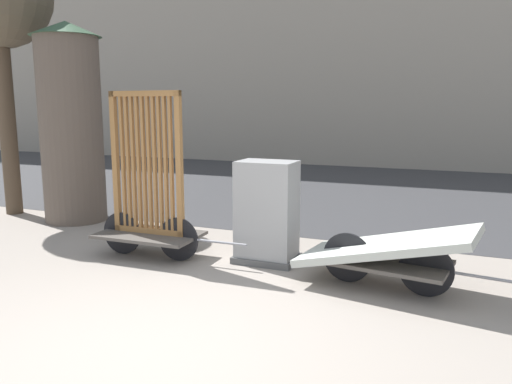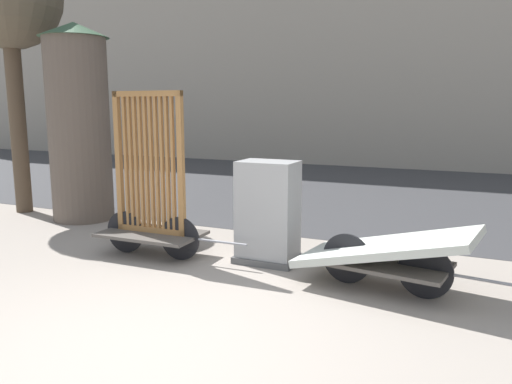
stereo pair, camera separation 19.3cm
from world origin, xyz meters
name	(u,v)px [view 1 (the left image)]	position (x,y,z in m)	size (l,w,h in m)	color
ground_plane	(155,351)	(0.00, 0.00, 0.00)	(60.00, 60.00, 0.00)	gray
road_strip	(358,190)	(0.00, 8.25, 0.00)	(56.00, 8.98, 0.01)	#38383A
bike_cart_with_bedframe	(148,201)	(-1.47, 2.11, 0.73)	(2.04, 0.78, 2.10)	#4C4742
bike_cart_with_mattress	(386,251)	(1.48, 2.11, 0.41)	(2.29, 1.17, 0.73)	#4C4742
utility_cabinet	(267,215)	(-0.02, 2.51, 0.59)	(0.76, 0.55, 1.26)	#4C4C4C
advertising_column	(71,122)	(-3.84, 3.41, 1.66)	(1.13, 1.13, 3.26)	brown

